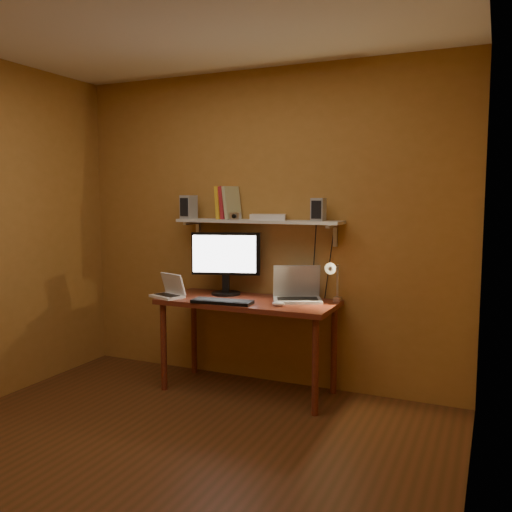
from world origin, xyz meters
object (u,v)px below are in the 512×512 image
at_px(desk_lamp, 334,276).
at_px(router, 268,217).
at_px(monitor, 226,260).
at_px(netbook, 170,291).
at_px(desk, 248,310).
at_px(speaker_left, 189,207).
at_px(shelf_camera, 235,216).
at_px(mouse, 279,304).
at_px(wall_shelf, 258,222).
at_px(laptop, 297,291).
at_px(speaker_right, 318,210).
at_px(keyboard, 222,302).

bearing_deg(desk_lamp, router, 173.22).
relative_size(monitor, netbook, 1.83).
xyz_separation_m(desk, speaker_left, (-0.64, 0.18, 0.81)).
relative_size(desk_lamp, shelf_camera, 3.70).
height_order(monitor, netbook, monitor).
height_order(desk, mouse, mouse).
relative_size(desk_lamp, speaker_left, 1.89).
bearing_deg(netbook, router, 45.93).
bearing_deg(router, monitor, -170.96).
bearing_deg(desk, desk_lamp, 10.81).
bearing_deg(speaker_left, netbook, -75.76).
bearing_deg(shelf_camera, desk_lamp, 0.71).
relative_size(desk, netbook, 4.61).
height_order(wall_shelf, speaker_left, speaker_left).
bearing_deg(laptop, mouse, -123.97).
relative_size(wall_shelf, desk_lamp, 3.73).
relative_size(mouse, speaker_right, 0.55).
xyz_separation_m(keyboard, desk_lamp, (0.78, 0.34, 0.20)).
height_order(laptop, desk_lamp, desk_lamp).
distance_m(laptop, mouse, 0.28).
bearing_deg(shelf_camera, laptop, 2.17).
relative_size(desk, mouse, 14.51).
height_order(monitor, shelf_camera, shelf_camera).
xyz_separation_m(speaker_left, speaker_right, (1.16, -0.00, -0.01)).
bearing_deg(speaker_right, mouse, -121.28).
bearing_deg(desk_lamp, wall_shelf, 174.12).
xyz_separation_m(wall_shelf, mouse, (0.32, -0.33, -0.59)).
height_order(wall_shelf, desk_lamp, wall_shelf).
bearing_deg(mouse, wall_shelf, 130.83).
height_order(laptop, mouse, laptop).
bearing_deg(monitor, mouse, -42.83).
relative_size(desk, keyboard, 2.99).
relative_size(wall_shelf, mouse, 14.51).
relative_size(laptop, keyboard, 0.95).
relative_size(wall_shelf, router, 5.01).
xyz_separation_m(monitor, laptop, (0.63, -0.00, -0.22)).
bearing_deg(speaker_right, shelf_camera, -173.63).
bearing_deg(shelf_camera, desk, -35.02).
xyz_separation_m(laptop, keyboard, (-0.48, -0.35, -0.06)).
relative_size(netbook, mouse, 3.15).
distance_m(desk, netbook, 0.66).
bearing_deg(netbook, mouse, 21.06).
height_order(keyboard, router, router).
bearing_deg(speaker_right, keyboard, -147.29).
bearing_deg(router, speaker_left, -178.71).
height_order(speaker_left, shelf_camera, speaker_left).
xyz_separation_m(speaker_right, shelf_camera, (-0.68, -0.06, -0.06)).
distance_m(desk, router, 0.76).
height_order(desk, keyboard, keyboard).
height_order(desk, wall_shelf, wall_shelf).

